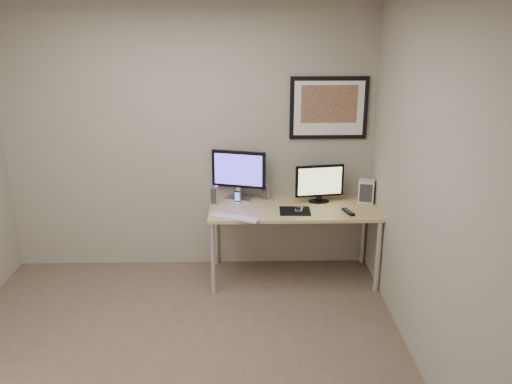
% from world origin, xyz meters
% --- Properties ---
extents(floor, '(3.60, 3.60, 0.00)m').
position_xyz_m(floor, '(0.00, 0.00, 0.00)').
color(floor, brown).
rests_on(floor, ground).
extents(room, '(3.60, 3.60, 3.60)m').
position_xyz_m(room, '(0.00, 0.45, 1.64)').
color(room, white).
rests_on(room, ground).
extents(desk, '(1.60, 0.70, 0.73)m').
position_xyz_m(desk, '(1.00, 1.35, 0.66)').
color(desk, tan).
rests_on(desk, floor).
extents(framed_art, '(0.75, 0.04, 0.60)m').
position_xyz_m(framed_art, '(1.35, 1.68, 1.62)').
color(framed_art, black).
rests_on(framed_art, room).
extents(monitor_large, '(0.53, 0.23, 0.49)m').
position_xyz_m(monitor_large, '(0.48, 1.60, 1.00)').
color(monitor_large, silver).
rests_on(monitor_large, desk).
extents(monitor_tv, '(0.48, 0.14, 0.37)m').
position_xyz_m(monitor_tv, '(1.26, 1.49, 0.93)').
color(monitor_tv, black).
rests_on(monitor_tv, desk).
extents(speaker_left, '(0.09, 0.09, 0.18)m').
position_xyz_m(speaker_left, '(0.25, 1.46, 0.82)').
color(speaker_left, silver).
rests_on(speaker_left, desk).
extents(speaker_right, '(0.09, 0.09, 0.17)m').
position_xyz_m(speaker_right, '(0.75, 1.58, 0.81)').
color(speaker_right, silver).
rests_on(speaker_right, desk).
extents(phone_dock, '(0.06, 0.06, 0.12)m').
position_xyz_m(phone_dock, '(0.46, 1.48, 0.79)').
color(phone_dock, black).
rests_on(phone_dock, desk).
extents(keyboard, '(0.47, 0.30, 0.02)m').
position_xyz_m(keyboard, '(0.44, 1.07, 0.74)').
color(keyboard, silver).
rests_on(keyboard, desk).
extents(mousepad, '(0.29, 0.26, 0.00)m').
position_xyz_m(mousepad, '(1.00, 1.24, 0.73)').
color(mousepad, black).
rests_on(mousepad, desk).
extents(mouse, '(0.08, 0.12, 0.04)m').
position_xyz_m(mouse, '(1.04, 1.25, 0.75)').
color(mouse, black).
rests_on(mouse, mousepad).
extents(remote, '(0.10, 0.19, 0.02)m').
position_xyz_m(remote, '(1.49, 1.18, 0.74)').
color(remote, black).
rests_on(remote, desk).
extents(fan_unit, '(0.17, 0.15, 0.23)m').
position_xyz_m(fan_unit, '(1.72, 1.47, 0.84)').
color(fan_unit, silver).
rests_on(fan_unit, desk).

